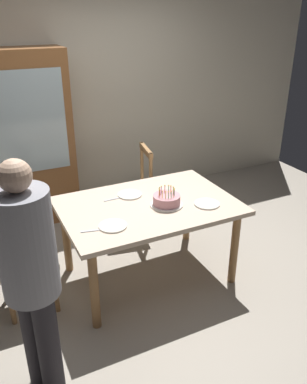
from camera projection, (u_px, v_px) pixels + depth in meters
name	position (u px, v px, depth m)	size (l,w,h in m)	color
ground	(149.00, 275.00, 3.65)	(6.40, 6.40, 0.00)	#9E9384
back_wall	(81.00, 97.00, 4.60)	(6.40, 0.10, 2.60)	beige
dining_table	(148.00, 213.00, 3.37)	(1.48, 1.01, 0.74)	beige
birthday_cake	(167.00, 200.00, 3.29)	(0.28, 0.28, 0.16)	silver
plate_near_celebrant	(113.00, 226.00, 2.99)	(0.22, 0.22, 0.01)	silver
plate_far_side	(130.00, 194.00, 3.49)	(0.22, 0.22, 0.01)	silver
plate_near_guest	(207.00, 204.00, 3.32)	(0.22, 0.22, 0.01)	silver
fork_near_celebrant	(93.00, 231.00, 2.93)	(0.18, 0.02, 0.01)	silver
fork_far_side	(114.00, 199.00, 3.41)	(0.18, 0.02, 0.01)	silver
chair_spindle_back	(131.00, 193.00, 4.20)	(0.51, 0.51, 0.95)	beige
chair_upholstered	(13.00, 253.00, 3.03)	(0.46, 0.45, 0.95)	tan
person_celebrant	(30.00, 273.00, 2.20)	(0.32, 0.32, 1.58)	#262328
china_cabinet	(19.00, 142.00, 4.20)	(1.10, 0.45, 1.90)	brown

